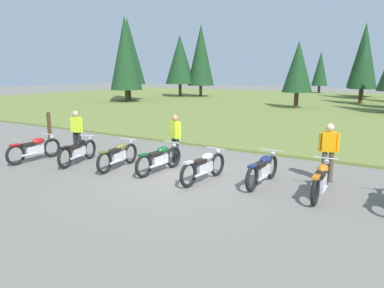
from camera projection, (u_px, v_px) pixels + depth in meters
name	position (u px, v px, depth m)	size (l,w,h in m)	color
ground_plane	(181.00, 177.00, 10.69)	(140.00, 140.00, 0.00)	slate
grass_moorland	(343.00, 106.00, 32.38)	(80.00, 44.00, 0.10)	olive
forest_treeline	(316.00, 58.00, 36.89)	(41.32, 29.67, 8.68)	#47331E
motorcycle_red	(35.00, 149.00, 12.58)	(0.62, 2.10, 0.88)	black
motorcycle_black	(78.00, 151.00, 12.24)	(0.76, 2.06, 0.88)	black
motorcycle_olive	(118.00, 155.00, 11.60)	(0.63, 2.10, 0.88)	black
motorcycle_british_green	(160.00, 158.00, 11.14)	(0.62, 2.10, 0.88)	black
motorcycle_silver	(204.00, 166.00, 10.22)	(0.62, 2.10, 0.88)	black
motorcycle_navy	(263.00, 169.00, 9.90)	(0.62, 2.10, 0.88)	black
motorcycle_orange	(321.00, 180.00, 8.95)	(0.62, 2.10, 0.88)	black
rider_checking_bike	(329.00, 149.00, 10.06)	(0.54, 0.29, 1.67)	#4C4233
rider_near_row_end	(175.00, 136.00, 12.11)	(0.52, 0.33, 1.67)	#2D2D38
rider_with_back_turned	(77.00, 130.00, 13.32)	(0.54, 0.29, 1.67)	black
trail_marker_post	(49.00, 127.00, 15.99)	(0.12, 0.12, 1.31)	#47331E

